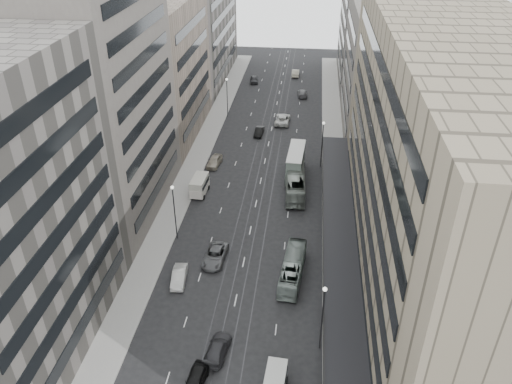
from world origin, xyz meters
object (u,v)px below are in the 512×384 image
at_px(bus_near, 293,268).
at_px(sedan_1, 179,276).
at_px(panel_van, 199,185).
at_px(sedan_0, 196,380).
at_px(bus_far, 295,181).
at_px(sedan_2, 215,255).
at_px(double_decker, 296,163).

height_order(bus_near, sedan_1, bus_near).
xyz_separation_m(panel_van, sedan_0, (6.96, -34.75, -0.84)).
height_order(bus_far, sedan_1, bus_far).
xyz_separation_m(bus_far, sedan_2, (-9.38, -18.52, -0.92)).
height_order(bus_far, panel_van, bus_far).
height_order(double_decker, panel_van, double_decker).
height_order(sedan_1, sedan_2, sedan_2).
relative_size(sedan_0, sedan_2, 0.78).
bearing_deg(sedan_2, panel_van, 112.59).
bearing_deg(panel_van, sedan_2, -68.31).
distance_m(panel_van, sedan_0, 35.45).
distance_m(bus_near, bus_far, 20.62).
bearing_deg(sedan_0, bus_near, 69.56).
distance_m(bus_far, double_decker, 4.74).
distance_m(double_decker, sedan_0, 42.71).
bearing_deg(sedan_0, panel_van, 107.56).
distance_m(double_decker, sedan_2, 24.99).
bearing_deg(panel_van, bus_near, -46.42).
bearing_deg(sedan_2, double_decker, 72.37).
distance_m(bus_near, panel_van, 23.68).
xyz_separation_m(bus_far, sedan_1, (-12.97, -22.94, -0.95)).
bearing_deg(panel_van, bus_far, 13.08).
xyz_separation_m(double_decker, sedan_1, (-12.78, -27.59, -1.84)).
bearing_deg(bus_near, panel_van, -44.34).
relative_size(bus_far, sedan_1, 2.70).
xyz_separation_m(bus_far, double_decker, (-0.19, 4.65, 0.88)).
bearing_deg(sedan_1, bus_far, 54.77).
xyz_separation_m(double_decker, sedan_0, (-7.59, -41.99, -1.84)).
height_order(double_decker, sedan_0, double_decker).
bearing_deg(double_decker, sedan_2, -108.73).
bearing_deg(sedan_0, bus_far, 84.48).
distance_m(panel_van, sedan_1, 20.45).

